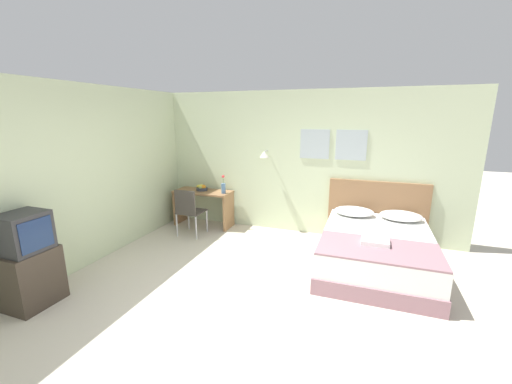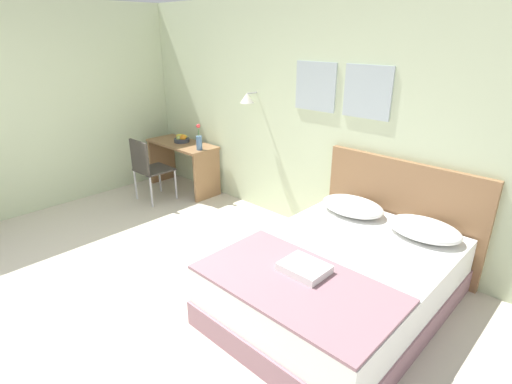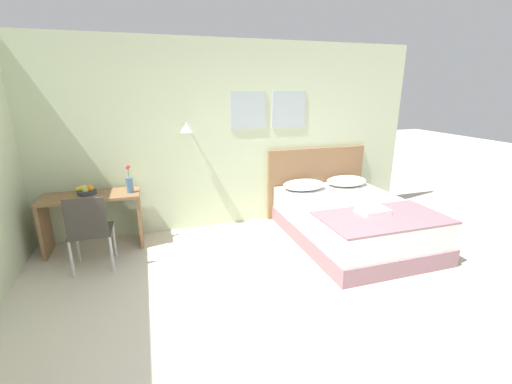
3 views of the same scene
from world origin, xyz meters
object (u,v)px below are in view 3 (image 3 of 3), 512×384
throw_blanket (383,218)px  desk (93,211)px  desk_chair (89,228)px  flower_vase (130,183)px  headboard (316,182)px  fruit_bowl (87,191)px  pillow_left (304,185)px  pillow_right (346,181)px  folded_towel_near_foot (373,210)px  bed (352,222)px

throw_blanket → desk: bearing=156.7°
throw_blanket → desk_chair: 3.34m
desk_chair → throw_blanket: bearing=-13.6°
throw_blanket → desk: 3.59m
desk → flower_vase: (0.48, -0.05, 0.34)m
desk → headboard: bearing=4.6°
desk → desk_chair: 0.63m
fruit_bowl → flower_vase: 0.53m
flower_vase → pillow_left: bearing=0.1°
desk → throw_blanket: bearing=-23.3°
pillow_right → folded_towel_near_foot: pillow_right is taller
folded_towel_near_foot → flower_vase: 3.04m
headboard → throw_blanket: bearing=-90.0°
bed → pillow_right: (0.37, 0.77, 0.34)m
pillow_right → folded_towel_near_foot: size_ratio=1.88×
folded_towel_near_foot → fruit_bowl: (-3.29, 1.30, 0.18)m
throw_blanket → pillow_right: bearing=75.1°
pillow_right → folded_towel_near_foot: (-0.41, -1.23, -0.02)m
pillow_left → headboard: bearing=40.0°
desk → fruit_bowl: bearing=139.2°
throw_blanket → headboard: bearing=90.0°
pillow_left → folded_towel_near_foot: (0.33, -1.23, -0.02)m
throw_blanket → flower_vase: bearing=154.0°
desk → pillow_right: bearing=-0.7°
pillow_right → fruit_bowl: 3.70m
bed → pillow_left: size_ratio=3.20×
headboard → flower_vase: (-2.81, -0.31, 0.30)m
throw_blanket → folded_towel_near_foot: (-0.04, 0.15, 0.04)m
desk_chair → flower_vase: bearing=53.1°
folded_towel_near_foot → desk_chair: 3.28m
fruit_bowl → pillow_left: bearing=-1.5°
throw_blanket → folded_towel_near_foot: bearing=104.9°
pillow_right → throw_blanket: (-0.37, -1.37, -0.06)m
flower_vase → fruit_bowl: bearing=171.1°
headboard → pillow_left: bearing=-140.0°
pillow_right → flower_vase: flower_vase is taller
pillow_right → pillow_left: bearing=180.0°
headboard → desk_chair: (-3.25, -0.90, -0.02)m
pillow_left → fruit_bowl: fruit_bowl is taller
throw_blanket → flower_vase: flower_vase is taller
pillow_left → flower_vase: 2.46m
pillow_right → desk: size_ratio=0.56×
desk → flower_vase: flower_vase is taller
bed → throw_blanket: (-0.00, -0.61, 0.28)m
pillow_right → flower_vase: bearing=-179.9°
headboard → fruit_bowl: headboard is taller
throw_blanket → desk: (-3.29, 1.42, -0.05)m
desk → folded_towel_near_foot: bearing=-21.3°
folded_towel_near_foot → desk_chair: (-3.21, 0.64, -0.07)m
fruit_bowl → pillow_right: bearing=-1.2°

